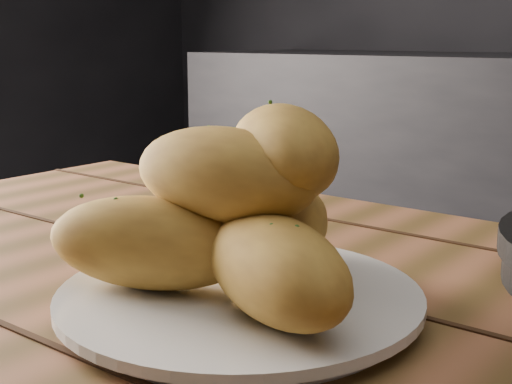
% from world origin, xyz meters
% --- Properties ---
extents(plate, '(0.28, 0.28, 0.02)m').
position_xyz_m(plate, '(-0.03, 0.01, 0.76)').
color(plate, silver).
rests_on(plate, table).
extents(bread_rolls, '(0.29, 0.24, 0.14)m').
position_xyz_m(bread_rolls, '(-0.03, 0.01, 0.83)').
color(bread_rolls, gold).
rests_on(bread_rolls, plate).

